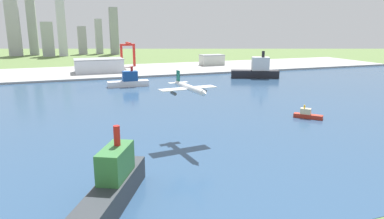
{
  "coord_description": "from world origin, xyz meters",
  "views": [
    {
      "loc": [
        -82.59,
        -22.08,
        65.75
      ],
      "look_at": [
        -16.38,
        161.05,
        18.9
      ],
      "focal_mm": 32.97,
      "sensor_mm": 36.0,
      "label": 1
    }
  ],
  "objects": [
    {
      "name": "industrial_pier",
      "position": [
        0.0,
        490.0,
        1.25
      ],
      "size": [
        840.0,
        140.0,
        2.5
      ],
      "primitive_type": "cube",
      "color": "#9C9D9C",
      "rests_on": "ground"
    },
    {
      "name": "warehouse_annex",
      "position": [
        142.11,
        504.9,
        10.88
      ],
      "size": [
        37.09,
        22.79,
        16.71
      ],
      "color": "silver",
      "rests_on": "industrial_pier"
    },
    {
      "name": "ferry_boat",
      "position": [
        -17.93,
        359.92,
        6.18
      ],
      "size": [
        44.37,
        11.34,
        21.61
      ],
      "color": "white",
      "rests_on": "water_bay"
    },
    {
      "name": "container_barge",
      "position": [
        -69.39,
        100.39,
        7.9
      ],
      "size": [
        34.61,
        53.82,
        28.92
      ],
      "color": "#2D3338",
      "rests_on": "water_bay"
    },
    {
      "name": "port_crane_red",
      "position": [
        11.6,
        531.79,
        29.11
      ],
      "size": [
        22.03,
        38.46,
        37.38
      ],
      "color": "red",
      "rests_on": "industrial_pier"
    },
    {
      "name": "water_bay",
      "position": [
        0.0,
        240.0,
        0.07
      ],
      "size": [
        840.0,
        360.0,
        0.15
      ],
      "primitive_type": "cube",
      "color": "#2D4C70",
      "rests_on": "ground"
    },
    {
      "name": "airplane_landing",
      "position": [
        -18.06,
        160.86,
        31.4
      ],
      "size": [
        33.99,
        38.48,
        11.37
      ],
      "color": "silver"
    },
    {
      "name": "ground_plane",
      "position": [
        0.0,
        300.0,
        0.0
      ],
      "size": [
        2400.0,
        2400.0,
        0.0
      ],
      "primitive_type": "plane",
      "color": "#59743D"
    },
    {
      "name": "tugboat_small",
      "position": [
        79.42,
        181.04,
        2.72
      ],
      "size": [
        17.29,
        17.99,
        9.42
      ],
      "color": "#B22D1E",
      "rests_on": "water_bay"
    },
    {
      "name": "warehouse_main",
      "position": [
        -38.43,
        476.39,
        11.73
      ],
      "size": [
        64.69,
        38.11,
        18.42
      ],
      "color": "silver",
      "rests_on": "industrial_pier"
    },
    {
      "name": "distant_skyline",
      "position": [
        -92.25,
        824.05,
        56.92
      ],
      "size": [
        230.39,
        69.53,
        143.59
      ],
      "color": "#A9A7AF",
      "rests_on": "ground"
    },
    {
      "name": "cargo_ship",
      "position": [
        146.51,
        369.53,
        9.63
      ],
      "size": [
        60.48,
        37.73,
        33.86
      ],
      "color": "black",
      "rests_on": "water_bay"
    }
  ]
}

